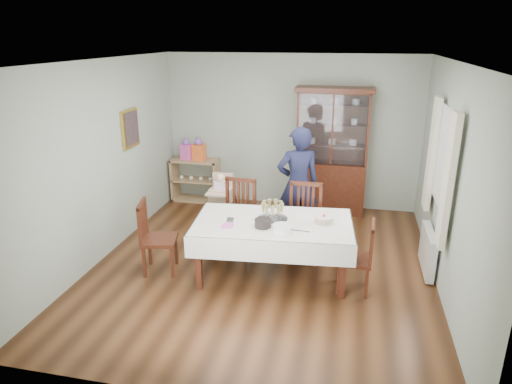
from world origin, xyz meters
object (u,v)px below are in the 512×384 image
(sideboard, at_px, (196,180))
(chair_far_left, at_px, (237,232))
(china_cabinet, at_px, (332,150))
(high_chair, at_px, (221,210))
(champagne_tray, at_px, (272,214))
(birthday_cake, at_px, (324,220))
(gift_bag_pink, at_px, (186,150))
(dining_table, at_px, (273,248))
(woman, at_px, (298,185))
(chair_far_right, at_px, (303,237))
(chair_end_right, at_px, (355,270))
(chair_end_left, at_px, (159,251))
(gift_bag_orange, at_px, (199,150))

(sideboard, xyz_separation_m, chair_far_left, (1.30, -1.96, -0.08))
(china_cabinet, relative_size, high_chair, 2.20)
(champagne_tray, height_order, birthday_cake, champagne_tray)
(champagne_tray, relative_size, gift_bag_pink, 1.01)
(dining_table, distance_m, gift_bag_pink, 3.30)
(chair_far_left, height_order, champagne_tray, chair_far_left)
(chair_far_left, bearing_deg, woman, 44.22)
(chair_far_right, relative_size, chair_end_right, 1.17)
(chair_end_right, xyz_separation_m, gift_bag_pink, (-3.13, 2.65, 0.70))
(chair_end_left, bearing_deg, woman, -63.15)
(china_cabinet, xyz_separation_m, gift_bag_orange, (-2.41, 0.00, -0.14))
(chair_end_left, relative_size, champagne_tray, 2.47)
(woman, bearing_deg, gift_bag_pink, -51.16)
(chair_far_right, distance_m, chair_end_left, 1.98)
(dining_table, relative_size, birthday_cake, 7.90)
(gift_bag_orange, bearing_deg, champagne_tray, -53.37)
(chair_far_left, relative_size, chair_far_right, 1.00)
(sideboard, relative_size, chair_end_left, 0.92)
(chair_end_right, xyz_separation_m, champagne_tray, (-1.07, 0.20, 0.57))
(chair_end_right, bearing_deg, gift_bag_pink, -127.90)
(chair_far_right, relative_size, gift_bag_pink, 2.73)
(woman, height_order, champagne_tray, woman)
(chair_end_left, height_order, gift_bag_orange, gift_bag_orange)
(chair_end_right, height_order, woman, woman)
(chair_end_right, xyz_separation_m, high_chair, (-2.08, 1.31, 0.12))
(chair_far_right, xyz_separation_m, woman, (-0.17, 0.63, 0.56))
(high_chair, xyz_separation_m, champagne_tray, (1.01, -1.11, 0.45))
(chair_far_right, relative_size, gift_bag_orange, 2.57)
(dining_table, xyz_separation_m, birthday_cake, (0.63, 0.06, 0.42))
(sideboard, height_order, gift_bag_orange, gift_bag_orange)
(china_cabinet, xyz_separation_m, high_chair, (-1.60, -1.33, -0.74))
(china_cabinet, height_order, chair_far_left, china_cabinet)
(chair_far_left, bearing_deg, china_cabinet, 63.26)
(sideboard, xyz_separation_m, woman, (2.09, -1.32, 0.48))
(chair_end_left, bearing_deg, gift_bag_orange, -5.99)
(birthday_cake, bearing_deg, china_cabinet, 91.35)
(gift_bag_orange, bearing_deg, gift_bag_pink, 180.00)
(chair_far_left, bearing_deg, sideboard, 128.56)
(champagne_tray, distance_m, gift_bag_pink, 3.20)
(china_cabinet, distance_m, gift_bag_orange, 2.41)
(chair_far_left, height_order, woman, woman)
(champagne_tray, bearing_deg, sideboard, 127.74)
(chair_far_left, height_order, chair_end_right, chair_far_left)
(chair_far_left, bearing_deg, chair_end_left, -134.32)
(chair_far_right, xyz_separation_m, chair_end_right, (0.73, -0.72, -0.05))
(birthday_cake, relative_size, gift_bag_orange, 0.64)
(dining_table, height_order, champagne_tray, champagne_tray)
(chair_far_left, relative_size, chair_end_right, 1.18)
(china_cabinet, height_order, chair_end_left, china_cabinet)
(gift_bag_pink, bearing_deg, birthday_cake, -41.97)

